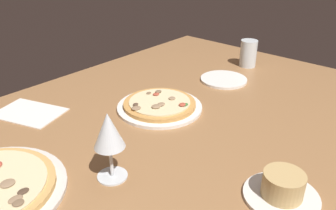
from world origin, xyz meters
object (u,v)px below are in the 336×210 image
(water_glass, at_px, (248,55))
(paper_menu, at_px, (29,113))
(ramekin_on_saucer, at_px, (282,189))
(side_plate, at_px, (224,80))
(pizza_main, at_px, (160,105))
(wine_glass_far, at_px, (109,133))

(water_glass, relative_size, paper_menu, 0.54)
(ramekin_on_saucer, height_order, paper_menu, ramekin_on_saucer)
(paper_menu, bearing_deg, side_plate, 134.58)
(pizza_main, relative_size, paper_menu, 1.34)
(wine_glass_far, bearing_deg, pizza_main, -155.43)
(ramekin_on_saucer, distance_m, water_glass, 0.81)
(water_glass, bearing_deg, pizza_main, -1.42)
(side_plate, bearing_deg, water_glass, -176.06)
(side_plate, height_order, paper_menu, side_plate)
(ramekin_on_saucer, distance_m, side_plate, 0.64)
(wine_glass_far, height_order, paper_menu, wine_glass_far)
(pizza_main, xyz_separation_m, ramekin_on_saucer, (0.14, 0.47, 0.01))
(pizza_main, relative_size, side_plate, 1.55)
(pizza_main, bearing_deg, ramekin_on_saucer, 73.77)
(wine_glass_far, bearing_deg, paper_menu, -94.86)
(wine_glass_far, bearing_deg, side_plate, -169.47)
(ramekin_on_saucer, xyz_separation_m, paper_menu, (0.15, -0.75, -0.02))
(ramekin_on_saucer, height_order, side_plate, ramekin_on_saucer)
(paper_menu, bearing_deg, pizza_main, 116.68)
(wine_glass_far, distance_m, paper_menu, 0.45)
(pizza_main, height_order, wine_glass_far, wine_glass_far)
(pizza_main, xyz_separation_m, wine_glass_far, (0.32, 0.15, 0.10))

